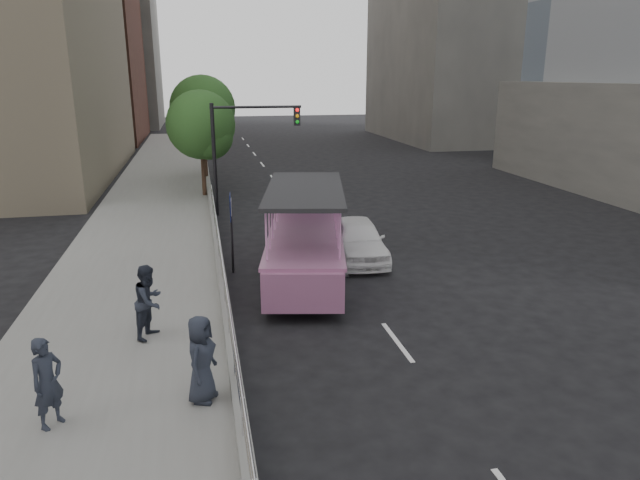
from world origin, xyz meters
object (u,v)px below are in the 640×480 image
(pedestrian_near, at_px, (48,383))
(pedestrian_far, at_px, (201,359))
(duck_boat, at_px, (306,236))
(parking_sign, at_px, (231,224))
(street_tree_near, at_px, (203,128))
(street_tree_far, at_px, (204,111))
(pedestrian_mid, at_px, (149,301))
(traffic_signal, at_px, (240,140))
(car, at_px, (358,239))

(pedestrian_near, distance_m, pedestrian_far, 2.70)
(pedestrian_far, bearing_deg, duck_boat, -0.33)
(duck_boat, xyz_separation_m, parking_sign, (-2.50, 0.00, 0.58))
(street_tree_near, height_order, street_tree_far, street_tree_far)
(pedestrian_mid, xyz_separation_m, street_tree_far, (1.85, 22.95, 3.10))
(duck_boat, relative_size, pedestrian_mid, 5.19)
(pedestrian_near, relative_size, pedestrian_far, 0.98)
(pedestrian_far, bearing_deg, street_tree_near, 21.90)
(duck_boat, height_order, street_tree_far, street_tree_far)
(traffic_signal, bearing_deg, parking_sign, -96.57)
(street_tree_near, bearing_deg, traffic_signal, -65.02)
(street_tree_far, bearing_deg, parking_sign, -88.63)
(parking_sign, distance_m, traffic_signal, 8.66)
(pedestrian_near, height_order, pedestrian_far, pedestrian_far)
(car, height_order, pedestrian_mid, pedestrian_mid)
(duck_boat, height_order, pedestrian_near, duck_boat)
(pedestrian_near, relative_size, street_tree_far, 0.27)
(pedestrian_mid, height_order, street_tree_near, street_tree_near)
(pedestrian_far, height_order, parking_sign, parking_sign)
(pedestrian_mid, relative_size, street_tree_near, 0.32)
(duck_boat, distance_m, pedestrian_near, 10.59)
(duck_boat, bearing_deg, car, 16.26)
(pedestrian_near, relative_size, street_tree_near, 0.30)
(street_tree_near, bearing_deg, pedestrian_near, -98.80)
(pedestrian_far, height_order, street_tree_far, street_tree_far)
(street_tree_far, bearing_deg, duck_boat, -80.68)
(pedestrian_mid, bearing_deg, car, -23.22)
(duck_boat, bearing_deg, pedestrian_near, -126.38)
(duck_boat, bearing_deg, traffic_signal, 100.30)
(pedestrian_mid, distance_m, traffic_signal, 14.10)
(car, distance_m, parking_sign, 4.63)
(pedestrian_mid, height_order, street_tree_far, street_tree_far)
(duck_boat, xyz_separation_m, car, (1.99, 0.58, -0.39))
(car, bearing_deg, duck_boat, -159.07)
(car, distance_m, traffic_signal, 9.03)
(pedestrian_near, relative_size, parking_sign, 0.63)
(car, bearing_deg, street_tree_near, 119.10)
(street_tree_near, relative_size, street_tree_far, 0.89)
(pedestrian_mid, bearing_deg, pedestrian_near, -176.98)
(pedestrian_mid, relative_size, street_tree_far, 0.28)
(duck_boat, relative_size, pedestrian_far, 5.38)
(pedestrian_near, height_order, street_tree_near, street_tree_near)
(pedestrian_mid, distance_m, pedestrian_far, 3.35)
(parking_sign, height_order, street_tree_near, street_tree_near)
(parking_sign, bearing_deg, pedestrian_far, -97.56)
(car, relative_size, street_tree_far, 0.67)
(traffic_signal, bearing_deg, car, -65.80)
(pedestrian_far, bearing_deg, traffic_signal, 16.17)
(pedestrian_near, height_order, pedestrian_mid, pedestrian_mid)
(pedestrian_far, bearing_deg, street_tree_far, 21.77)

